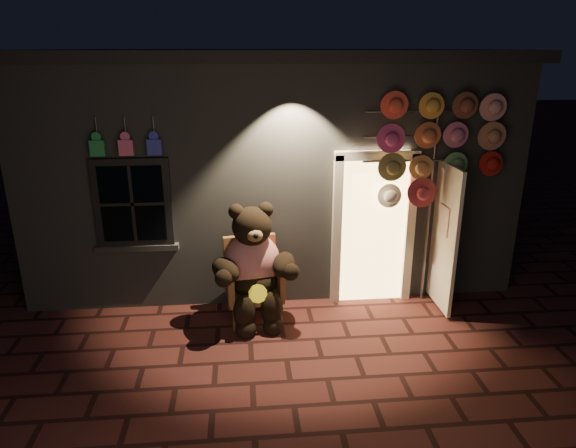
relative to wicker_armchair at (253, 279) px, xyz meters
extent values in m
plane|color=#4E211E|center=(0.36, -1.13, -0.54)|extent=(60.00, 60.00, 0.00)
cube|color=slate|center=(0.36, 2.87, 1.11)|extent=(7.00, 5.00, 3.30)
cube|color=black|center=(0.36, 2.87, 2.84)|extent=(7.30, 5.30, 0.16)
cube|color=black|center=(-1.54, 0.33, 1.01)|extent=(1.00, 0.10, 1.20)
cube|color=black|center=(-1.54, 0.30, 1.01)|extent=(0.82, 0.06, 1.02)
cube|color=slate|center=(-1.54, 0.33, 0.38)|extent=(1.10, 0.14, 0.08)
cube|color=#FFCA72|center=(1.71, 0.35, 0.51)|extent=(0.92, 0.10, 2.10)
cube|color=beige|center=(1.19, 0.31, 0.51)|extent=(0.12, 0.12, 2.20)
cube|color=beige|center=(2.23, 0.31, 0.51)|extent=(0.12, 0.12, 2.20)
cube|color=beige|center=(1.71, 0.31, 1.59)|extent=(1.16, 0.12, 0.12)
cube|color=beige|center=(2.61, -0.03, 0.51)|extent=(0.05, 0.80, 2.00)
cube|color=#279145|center=(-1.89, 0.25, 1.76)|extent=(0.18, 0.07, 0.20)
cylinder|color=#59595E|center=(-1.89, 0.31, 2.01)|extent=(0.02, 0.02, 0.25)
cube|color=#E65E85|center=(-1.54, 0.25, 1.76)|extent=(0.18, 0.07, 0.20)
cylinder|color=#59595E|center=(-1.54, 0.31, 2.01)|extent=(0.02, 0.02, 0.25)
cube|color=#3138AB|center=(-1.19, 0.25, 1.76)|extent=(0.18, 0.07, 0.20)
cylinder|color=#59595E|center=(-1.19, 0.31, 2.01)|extent=(0.02, 0.02, 0.25)
cube|color=brown|center=(0.01, -0.09, -0.17)|extent=(0.79, 0.75, 0.10)
cube|color=brown|center=(-0.03, 0.21, 0.19)|extent=(0.71, 0.18, 0.71)
cube|color=brown|center=(-0.32, -0.15, 0.04)|extent=(0.16, 0.61, 0.41)
cube|color=brown|center=(0.35, -0.06, 0.04)|extent=(0.16, 0.61, 0.41)
cylinder|color=brown|center=(-0.25, -0.41, -0.38)|extent=(0.05, 0.05, 0.32)
cylinder|color=brown|center=(0.35, -0.33, -0.38)|extent=(0.05, 0.05, 0.32)
cylinder|color=brown|center=(-0.33, 0.15, -0.38)|extent=(0.05, 0.05, 0.32)
cylinder|color=brown|center=(0.28, 0.23, -0.38)|extent=(0.05, 0.05, 0.32)
ellipsoid|color=red|center=(0.00, -0.03, 0.25)|extent=(0.83, 0.70, 0.80)
ellipsoid|color=black|center=(0.01, -0.12, 0.02)|extent=(0.69, 0.61, 0.37)
sphere|color=black|center=(0.00, -0.08, 0.78)|extent=(0.58, 0.58, 0.51)
sphere|color=black|center=(-0.19, -0.07, 0.98)|extent=(0.20, 0.20, 0.20)
sphere|color=black|center=(0.19, -0.02, 0.98)|extent=(0.20, 0.20, 0.20)
ellipsoid|color=olive|center=(0.04, -0.31, 0.73)|extent=(0.22, 0.17, 0.16)
ellipsoid|color=black|center=(-0.35, -0.32, 0.29)|extent=(0.50, 0.60, 0.29)
ellipsoid|color=black|center=(0.41, -0.22, 0.29)|extent=(0.39, 0.57, 0.29)
ellipsoid|color=black|center=(-0.12, -0.47, -0.25)|extent=(0.29, 0.29, 0.49)
ellipsoid|color=black|center=(0.23, -0.42, -0.25)|extent=(0.29, 0.29, 0.49)
sphere|color=black|center=(-0.11, -0.54, -0.45)|extent=(0.27, 0.27, 0.27)
sphere|color=black|center=(0.24, -0.49, -0.45)|extent=(0.27, 0.27, 0.27)
cylinder|color=yellow|center=(0.05, -0.45, 0.00)|extent=(0.26, 0.13, 0.24)
cylinder|color=#59595E|center=(2.47, 0.25, 0.92)|extent=(0.04, 0.04, 2.93)
cylinder|color=#59595E|center=(2.14, 0.23, 2.17)|extent=(1.30, 0.03, 0.03)
cylinder|color=#59595E|center=(2.14, 0.23, 1.85)|extent=(1.30, 0.03, 0.03)
cylinder|color=#59595E|center=(2.14, 0.23, 1.52)|extent=(1.30, 0.03, 0.03)
cylinder|color=#FF543A|center=(1.86, 0.17, 2.23)|extent=(0.37, 0.11, 0.37)
cylinder|color=#F6AD3F|center=(2.29, 0.14, 2.23)|extent=(0.37, 0.11, 0.37)
cylinder|color=brown|center=(2.73, 0.11, 2.23)|extent=(0.37, 0.11, 0.37)
cylinder|color=#F9A697|center=(3.16, 0.17, 2.23)|extent=(0.37, 0.11, 0.37)
cylinder|color=#DB4888|center=(1.86, 0.14, 1.85)|extent=(0.37, 0.11, 0.37)
cylinder|color=#C3633A|center=(2.29, 0.11, 1.85)|extent=(0.37, 0.11, 0.37)
cylinder|color=pink|center=(2.73, 0.17, 1.85)|extent=(0.37, 0.11, 0.37)
cylinder|color=tan|center=(3.16, 0.14, 1.85)|extent=(0.37, 0.11, 0.37)
cylinder|color=olive|center=(1.86, 0.11, 1.47)|extent=(0.37, 0.11, 0.37)
cylinder|color=#BE824D|center=(2.29, 0.17, 1.47)|extent=(0.37, 0.11, 0.37)
cylinder|color=#6AA161|center=(2.73, 0.14, 1.47)|extent=(0.37, 0.11, 0.37)
cylinder|color=red|center=(3.16, 0.11, 1.47)|extent=(0.37, 0.11, 0.37)
cylinder|color=white|center=(1.86, 0.17, 1.09)|extent=(0.37, 0.11, 0.37)
cylinder|color=#A43640|center=(2.29, 0.14, 1.09)|extent=(0.37, 0.11, 0.37)
camera|label=1|loc=(-0.11, -6.31, 2.95)|focal=32.00mm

